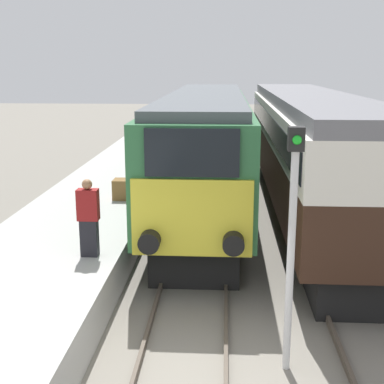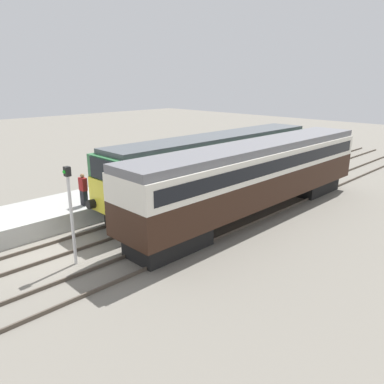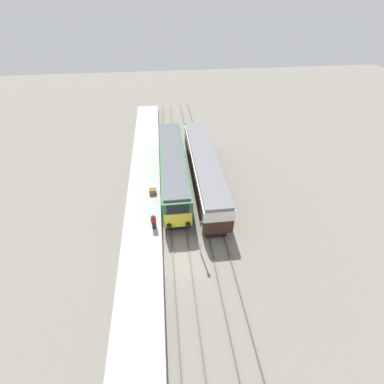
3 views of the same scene
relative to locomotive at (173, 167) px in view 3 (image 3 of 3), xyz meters
name	(u,v)px [view 3 (image 3 of 3)]	position (x,y,z in m)	size (l,w,h in m)	color
ground_plane	(182,260)	(0.00, -10.88, -2.22)	(120.00, 120.00, 0.00)	slate
platform_left	(144,198)	(-3.30, -2.88, -1.77)	(3.50, 50.00, 0.89)	#A8A8A3
rails_near_track	(177,218)	(0.00, -5.88, -2.15)	(1.51, 60.00, 0.14)	#4C4238
rails_far_track	(211,215)	(3.40, -5.88, -2.15)	(1.50, 60.00, 0.14)	#4C4238
locomotive	(173,167)	(0.00, 0.00, 0.00)	(2.70, 16.24, 3.93)	black
passenger_carriage	(204,167)	(3.40, -0.70, 0.16)	(2.75, 16.86, 3.94)	black
person_on_platform	(154,222)	(-2.18, -7.75, -0.50)	(0.44, 0.26, 1.66)	black
signal_post	(201,236)	(1.70, -10.40, 0.13)	(0.24, 0.28, 3.96)	silver
luggage_crate	(153,192)	(-2.33, -2.83, -1.03)	(0.70, 0.56, 0.60)	brown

